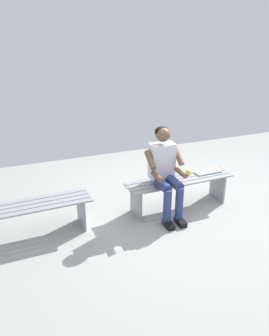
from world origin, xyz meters
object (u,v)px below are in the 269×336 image
Objects in this scene: person_seated at (165,169)px; apple at (188,172)px; bench_far at (26,213)px; bench_near at (179,186)px; book_open at (208,172)px.

person_seated is 15.57× the size of apple.
apple is at bearing -177.80° from bench_far.
person_seated reaches higher than apple.
apple is (-0.19, -0.09, 0.15)m from bench_near.
person_seated is (0.29, 0.10, 0.35)m from bench_near.
person_seated reaches higher than bench_near.
bench_near is 0.52m from book_open.
person_seated is at bearing 9.01° from book_open.
bench_near is at bearing 3.90° from book_open.
bench_near is 0.26m from apple.
bench_far is 2.35m from apple.
bench_far is at bearing 0.00° from bench_near.
book_open reaches higher than bench_near.
bench_near is 1.28× the size of person_seated.
bench_near is 0.97× the size of bench_far.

